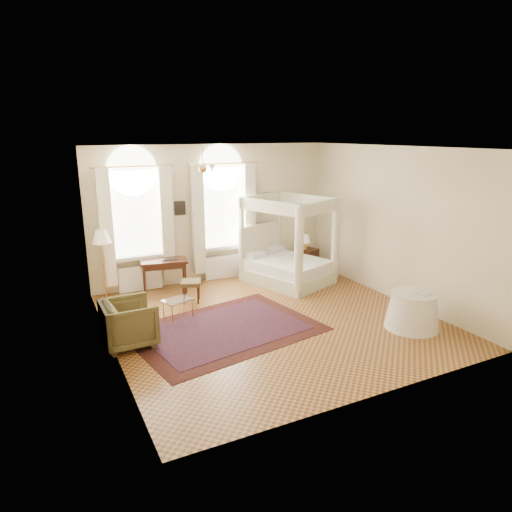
# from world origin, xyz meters

# --- Properties ---
(ground) EXTENTS (6.00, 6.00, 0.00)m
(ground) POSITION_xyz_m (0.00, 0.00, 0.00)
(ground) COLOR #AF6A33
(ground) RESTS_ON ground
(room_walls) EXTENTS (6.00, 6.00, 6.00)m
(room_walls) POSITION_xyz_m (0.00, 0.00, 1.98)
(room_walls) COLOR beige
(room_walls) RESTS_ON ground
(window_left) EXTENTS (1.62, 0.27, 3.29)m
(window_left) POSITION_xyz_m (-1.90, 2.87, 1.49)
(window_left) COLOR white
(window_left) RESTS_ON room_walls
(window_right) EXTENTS (1.62, 0.27, 3.29)m
(window_right) POSITION_xyz_m (0.20, 2.87, 1.49)
(window_right) COLOR white
(window_right) RESTS_ON room_walls
(chandelier) EXTENTS (0.51, 0.45, 0.50)m
(chandelier) POSITION_xyz_m (-0.90, 1.20, 2.91)
(chandelier) COLOR #BC893E
(chandelier) RESTS_ON room_walls
(wall_pictures) EXTENTS (2.54, 0.03, 0.39)m
(wall_pictures) POSITION_xyz_m (0.09, 2.97, 1.89)
(wall_pictures) COLOR black
(wall_pictures) RESTS_ON room_walls
(canopy_bed) EXTENTS (2.11, 2.32, 2.09)m
(canopy_bed) POSITION_xyz_m (1.48, 1.89, 0.47)
(canopy_bed) COLOR beige
(canopy_bed) RESTS_ON ground
(nightstand) EXTENTS (0.53, 0.50, 0.60)m
(nightstand) POSITION_xyz_m (2.43, 2.45, 0.30)
(nightstand) COLOR #34190E
(nightstand) RESTS_ON ground
(nightstand_lamp) EXTENTS (0.26, 0.26, 0.37)m
(nightstand_lamp) POSITION_xyz_m (2.35, 2.49, 0.85)
(nightstand_lamp) COLOR #BC893E
(nightstand_lamp) RESTS_ON nightstand
(writing_desk) EXTENTS (1.11, 0.72, 0.77)m
(writing_desk) POSITION_xyz_m (-1.42, 2.52, 0.66)
(writing_desk) COLOR #34190E
(writing_desk) RESTS_ON ground
(laptop) EXTENTS (0.39, 0.28, 0.03)m
(laptop) POSITION_xyz_m (-1.30, 2.52, 0.79)
(laptop) COLOR black
(laptop) RESTS_ON writing_desk
(stool) EXTENTS (0.54, 0.54, 0.48)m
(stool) POSITION_xyz_m (-1.08, 1.66, 0.40)
(stool) COLOR #453D1D
(stool) RESTS_ON ground
(armchair) EXTENTS (0.90, 0.87, 0.80)m
(armchair) POSITION_xyz_m (-2.70, 0.15, 0.40)
(armchair) COLOR #4D4121
(armchair) RESTS_ON ground
(coffee_table) EXTENTS (0.64, 0.53, 0.37)m
(coffee_table) POSITION_xyz_m (-1.60, 0.94, 0.34)
(coffee_table) COLOR white
(coffee_table) RESTS_ON ground
(floor_lamp) EXTENTS (0.40, 0.40, 1.56)m
(floor_lamp) POSITION_xyz_m (-2.70, 2.70, 1.33)
(floor_lamp) COLOR #BC893E
(floor_lamp) RESTS_ON ground
(oriental_rug) EXTENTS (3.71, 2.95, 0.01)m
(oriental_rug) POSITION_xyz_m (-1.01, -0.02, 0.01)
(oriental_rug) COLOR #461810
(oriental_rug) RESTS_ON ground
(side_table) EXTENTS (1.01, 1.01, 0.69)m
(side_table) POSITION_xyz_m (2.20, -1.49, 0.34)
(side_table) COLOR white
(side_table) RESTS_ON ground
(book) EXTENTS (0.22, 0.29, 0.03)m
(book) POSITION_xyz_m (2.20, -1.60, 0.70)
(book) COLOR black
(book) RESTS_ON side_table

